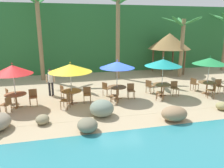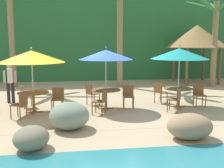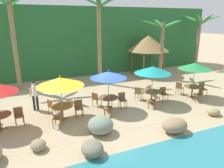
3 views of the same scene
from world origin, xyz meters
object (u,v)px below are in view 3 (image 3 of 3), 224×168
at_px(chair_teal_inland, 139,93).
at_px(palm_tree_nearest, 12,26).
at_px(chair_blue_seaward, 122,99).
at_px(chair_teal_left, 154,100).
at_px(umbrella_teal, 153,70).
at_px(chair_yellow_seaward, 79,107).
at_px(chair_green_seaward, 202,88).
at_px(palm_tree_third, 162,39).
at_px(chair_blue_left, 110,107).
at_px(chair_yellow_inland, 52,106).
at_px(dining_table_blue, 109,99).
at_px(chair_blue_inland, 96,98).
at_px(dining_table_yellow, 62,108).
at_px(waiter_in_white, 35,94).
at_px(dining_table_green, 192,88).
at_px(chair_green_left, 199,94).
at_px(chair_red_seaward, 19,115).
at_px(dining_table_teal, 152,93).
at_px(umbrella_yellow, 60,82).
at_px(palapa_hut, 148,43).
at_px(umbrella_green, 195,66).
at_px(palm_tree_second, 99,27).
at_px(umbrella_blue, 108,75).
at_px(chair_green_inland, 179,87).
at_px(palm_tree_fourth, 199,32).
at_px(chair_teal_seaward, 163,93).
at_px(chair_yellow_left, 59,117).

height_order(chair_teal_inland, palm_tree_nearest, palm_tree_nearest).
xyz_separation_m(chair_blue_seaward, chair_teal_left, (1.58, -0.85, 0.00)).
bearing_deg(umbrella_teal, chair_yellow_seaward, -179.22).
distance_m(chair_green_seaward, palm_tree_third, 5.60).
bearing_deg(chair_blue_left, chair_yellow_inland, 153.36).
xyz_separation_m(chair_yellow_inland, chair_blue_left, (2.78, -1.39, 0.00)).
xyz_separation_m(dining_table_blue, chair_blue_inland, (-0.51, 0.69, -0.10)).
bearing_deg(chair_blue_seaward, chair_yellow_inland, 171.30).
distance_m(dining_table_yellow, waiter_in_white, 2.12).
height_order(chair_blue_seaward, chair_blue_left, same).
bearing_deg(chair_green_seaward, chair_blue_seaward, 176.65).
relative_size(dining_table_green, chair_green_left, 1.26).
distance_m(chair_red_seaward, chair_teal_inland, 6.99).
bearing_deg(chair_green_seaward, dining_table_teal, 176.22).
height_order(umbrella_yellow, palapa_hut, palapa_hut).
bearing_deg(umbrella_green, palm_tree_second, 128.56).
height_order(umbrella_blue, dining_table_blue, umbrella_blue).
distance_m(dining_table_blue, palm_tree_nearest, 8.38).
relative_size(chair_blue_inland, chair_blue_left, 1.00).
bearing_deg(dining_table_blue, chair_blue_left, -108.30).
xyz_separation_m(chair_yellow_inland, chair_green_inland, (8.43, -0.17, 0.00)).
bearing_deg(umbrella_green, dining_table_teal, 175.67).
height_order(chair_teal_left, palm_tree_fourth, palm_tree_fourth).
bearing_deg(umbrella_blue, palm_tree_third, 33.70).
relative_size(chair_yellow_seaward, chair_teal_inland, 1.00).
bearing_deg(chair_yellow_seaward, palapa_hut, 37.07).
bearing_deg(chair_red_seaward, chair_blue_seaward, -0.99).
bearing_deg(palm_tree_nearest, chair_green_left, -34.84).
bearing_deg(palm_tree_fourth, umbrella_green, -135.42).
bearing_deg(palapa_hut, chair_teal_inland, -127.05).
relative_size(chair_yellow_inland, dining_table_blue, 0.79).
xyz_separation_m(chair_yellow_seaward, chair_blue_seaward, (2.63, 0.15, 0.00)).
bearing_deg(dining_table_blue, chair_teal_left, -19.63).
height_order(dining_table_yellow, umbrella_teal, umbrella_teal).
distance_m(chair_green_left, palm_tree_second, 8.49).
bearing_deg(umbrella_yellow, chair_red_seaward, 173.05).
xyz_separation_m(chair_blue_left, chair_teal_seaward, (3.93, 0.68, 0.00)).
xyz_separation_m(chair_yellow_inland, waiter_in_white, (-0.74, 0.99, 0.47)).
distance_m(umbrella_blue, chair_green_inland, 5.61).
bearing_deg(chair_green_inland, palm_tree_fourth, 39.17).
distance_m(chair_red_seaward, chair_blue_inland, 4.21).
height_order(dining_table_blue, palm_tree_second, palm_tree_second).
relative_size(dining_table_blue, chair_green_inland, 1.26).
distance_m(chair_yellow_inland, dining_table_blue, 3.10).
distance_m(umbrella_yellow, chair_green_seaward, 9.43).
distance_m(umbrella_teal, palapa_hut, 7.13).
bearing_deg(chair_red_seaward, umbrella_yellow, -6.95).
bearing_deg(chair_teal_seaward, chair_teal_left, -149.01).
bearing_deg(dining_table_teal, chair_yellow_left, -171.39).
xyz_separation_m(chair_teal_seaward, palm_tree_nearest, (-8.19, 6.01, 3.99)).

